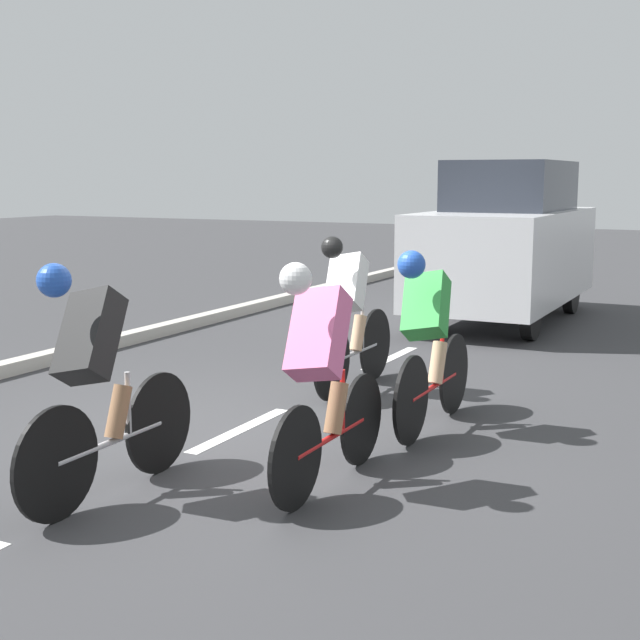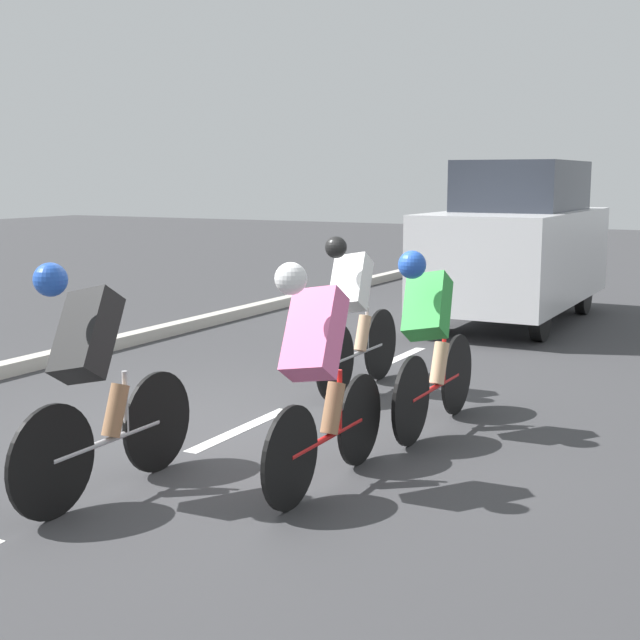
% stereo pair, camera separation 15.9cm
% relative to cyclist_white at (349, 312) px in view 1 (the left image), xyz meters
% --- Properties ---
extents(ground_plane, '(60.00, 60.00, 0.00)m').
position_rel_cyclist_white_xyz_m(ground_plane, '(0.22, 1.64, -0.76)').
color(ground_plane, '#38383A').
extents(lane_stripe_mid, '(0.12, 1.40, 0.01)m').
position_rel_cyclist_white_xyz_m(lane_stripe_mid, '(0.22, 1.62, -0.76)').
color(lane_stripe_mid, white).
rests_on(lane_stripe_mid, ground).
extents(lane_stripe_far, '(0.12, 1.40, 0.01)m').
position_rel_cyclist_white_xyz_m(lane_stripe_far, '(0.22, -1.58, -0.76)').
color(lane_stripe_far, white).
rests_on(lane_stripe_far, ground).
extents(cyclist_white, '(0.41, 1.71, 1.48)m').
position_rel_cyclist_white_xyz_m(cyclist_white, '(0.00, 0.00, 0.00)').
color(cyclist_white, black).
rests_on(cyclist_white, ground).
extents(cyclist_green, '(0.41, 1.71, 1.46)m').
position_rel_cyclist_white_xyz_m(cyclist_green, '(-1.12, 0.93, 0.00)').
color(cyclist_green, black).
rests_on(cyclist_green, ground).
extents(cyclist_pink, '(0.41, 1.63, 1.50)m').
position_rel_cyclist_white_xyz_m(cyclist_pink, '(-0.97, 2.52, 0.02)').
color(cyclist_pink, black).
rests_on(cyclist_pink, ground).
extents(cyclist_black, '(0.43, 1.69, 1.51)m').
position_rel_cyclist_white_xyz_m(cyclist_black, '(0.21, 3.31, 0.02)').
color(cyclist_black, black).
rests_on(cyclist_black, ground).
extents(support_car, '(1.70, 4.04, 2.23)m').
position_rel_cyclist_white_xyz_m(support_car, '(-0.23, -4.70, 0.35)').
color(support_car, black).
rests_on(support_car, ground).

